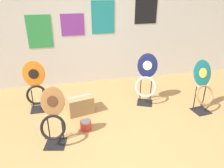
% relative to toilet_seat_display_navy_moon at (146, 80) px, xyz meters
% --- Properties ---
extents(ground_plane, '(14.00, 14.00, 0.00)m').
position_rel_toilet_seat_display_navy_moon_xyz_m(ground_plane, '(-0.74, -1.24, -0.46)').
color(ground_plane, '#B7844C').
extents(wall_back, '(8.00, 0.07, 2.60)m').
position_rel_toilet_seat_display_navy_moon_xyz_m(wall_back, '(-0.74, 1.23, 0.84)').
color(wall_back, silver).
rests_on(wall_back, ground_plane).
extents(toilet_seat_display_navy_moon, '(0.48, 0.45, 0.93)m').
position_rel_toilet_seat_display_navy_moon_xyz_m(toilet_seat_display_navy_moon, '(0.00, 0.00, 0.00)').
color(toilet_seat_display_navy_moon, black).
rests_on(toilet_seat_display_navy_moon, ground_plane).
extents(toilet_seat_display_woodgrain, '(0.40, 0.38, 0.83)m').
position_rel_toilet_seat_display_navy_moon_xyz_m(toilet_seat_display_woodgrain, '(-1.66, -0.85, -0.09)').
color(toilet_seat_display_woodgrain, black).
rests_on(toilet_seat_display_woodgrain, ground_plane).
extents(toilet_seat_display_teal_sax, '(0.40, 0.39, 0.91)m').
position_rel_toilet_seat_display_navy_moon_xyz_m(toilet_seat_display_teal_sax, '(0.85, -0.49, 0.01)').
color(toilet_seat_display_teal_sax, black).
rests_on(toilet_seat_display_teal_sax, ground_plane).
extents(toilet_seat_display_orange_sun, '(0.37, 0.28, 0.91)m').
position_rel_toilet_seat_display_navy_moon_xyz_m(toilet_seat_display_orange_sun, '(-1.97, 0.16, -0.04)').
color(toilet_seat_display_orange_sun, black).
rests_on(toilet_seat_display_orange_sun, ground_plane).
extents(paint_can, '(0.18, 0.18, 0.15)m').
position_rel_toilet_seat_display_navy_moon_xyz_m(paint_can, '(-1.20, -0.61, -0.38)').
color(paint_can, red).
rests_on(paint_can, ground_plane).
extents(storage_box, '(0.50, 0.41, 0.31)m').
position_rel_toilet_seat_display_navy_moon_xyz_m(storage_box, '(-1.25, -0.08, -0.30)').
color(storage_box, '#A37F51').
rests_on(storage_box, ground_plane).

